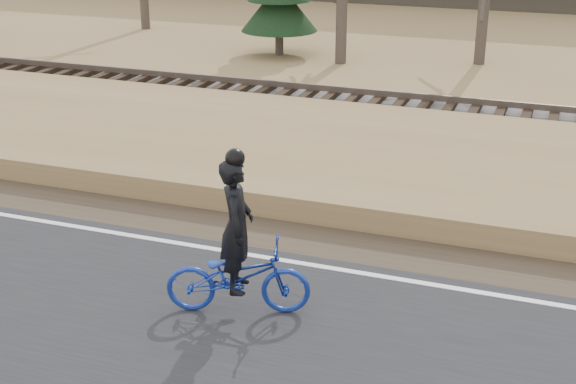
% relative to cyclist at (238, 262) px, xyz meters
% --- Properties ---
extents(ground, '(120.00, 120.00, 0.00)m').
position_rel_cyclist_xyz_m(ground, '(-2.40, 1.47, -0.81)').
color(ground, olive).
rests_on(ground, ground).
extents(road, '(120.00, 6.00, 0.06)m').
position_rel_cyclist_xyz_m(road, '(-2.40, -1.03, -0.78)').
color(road, black).
rests_on(road, ground).
extents(edge_line, '(120.00, 0.12, 0.01)m').
position_rel_cyclist_xyz_m(edge_line, '(-2.40, 1.67, -0.74)').
color(edge_line, silver).
rests_on(edge_line, road).
extents(shoulder, '(120.00, 1.60, 0.04)m').
position_rel_cyclist_xyz_m(shoulder, '(-2.40, 2.67, -0.79)').
color(shoulder, '#473A2B').
rests_on(shoulder, ground).
extents(embankment, '(120.00, 5.00, 0.44)m').
position_rel_cyclist_xyz_m(embankment, '(-2.40, 5.67, -0.59)').
color(embankment, olive).
rests_on(embankment, ground).
extents(ballast, '(120.00, 3.00, 0.45)m').
position_rel_cyclist_xyz_m(ballast, '(-2.40, 9.47, -0.58)').
color(ballast, slate).
rests_on(ballast, ground).
extents(railroad, '(120.00, 2.40, 0.29)m').
position_rel_cyclist_xyz_m(railroad, '(-2.40, 9.47, -0.28)').
color(railroad, black).
rests_on(railroad, ballast).
extents(cyclist, '(2.09, 1.26, 2.36)m').
position_rel_cyclist_xyz_m(cyclist, '(0.00, 0.00, 0.00)').
color(cyclist, navy).
rests_on(cyclist, road).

